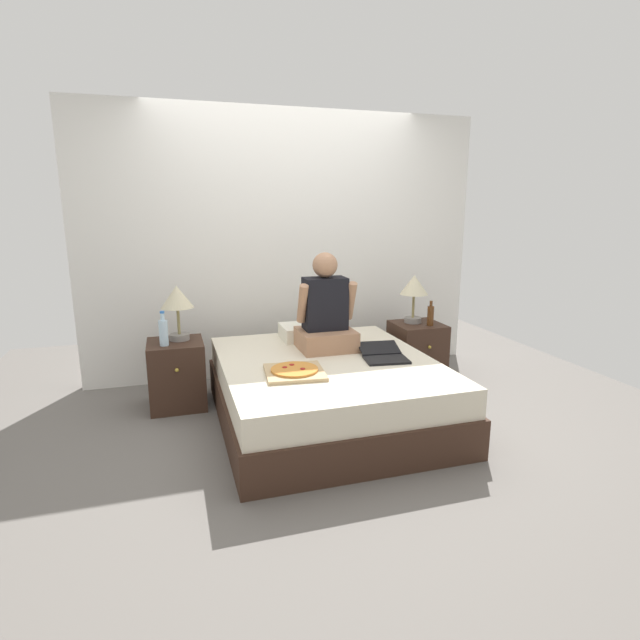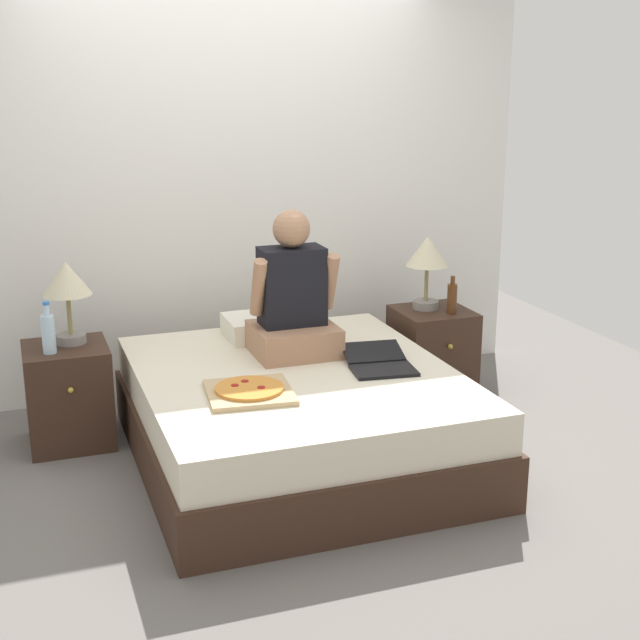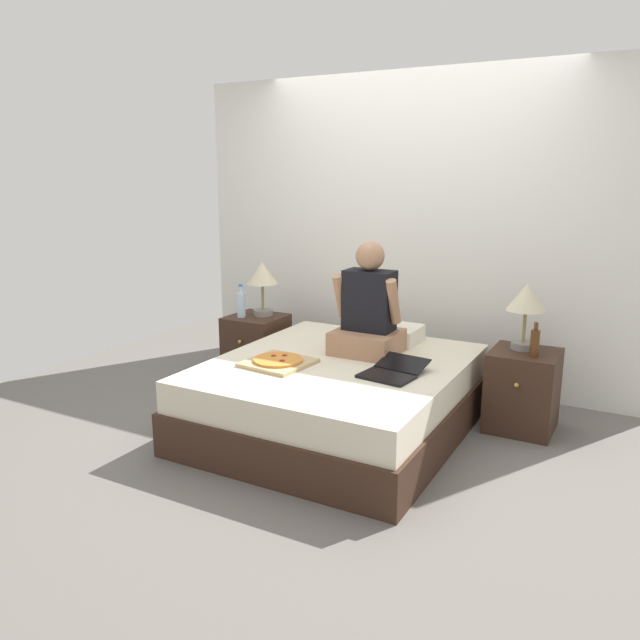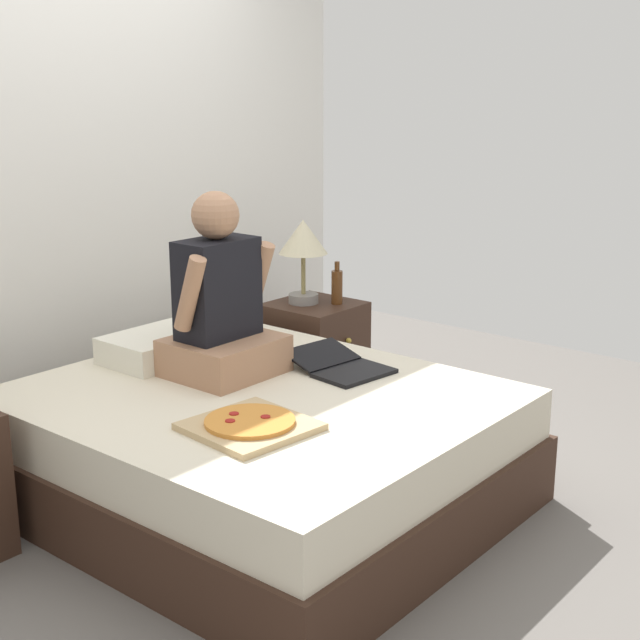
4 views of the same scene
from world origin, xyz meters
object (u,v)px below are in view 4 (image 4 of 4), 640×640
at_px(lamp_on_right_nightstand, 303,243).
at_px(pizza_box, 250,425).
at_px(bed, 260,449).
at_px(beer_bottle, 337,286).
at_px(person_seated, 221,308).
at_px(nightstand_right, 314,352).
at_px(laptop, 343,367).

distance_m(lamp_on_right_nightstand, pizza_box, 1.70).
bearing_deg(bed, lamp_on_right_nightstand, 32.29).
xyz_separation_m(lamp_on_right_nightstand, pizza_box, (-1.38, -0.92, -0.37)).
xyz_separation_m(beer_bottle, person_seated, (-1.08, -0.23, 0.13)).
height_order(bed, person_seated, person_seated).
relative_size(beer_bottle, person_seated, 0.29).
distance_m(nightstand_right, person_seated, 1.18).
bearing_deg(nightstand_right, beer_bottle, -54.99).
bearing_deg(nightstand_right, laptop, -132.92).
height_order(laptop, pizza_box, laptop).
bearing_deg(pizza_box, lamp_on_right_nightstand, 33.81).
height_order(nightstand_right, laptop, laptop).
xyz_separation_m(bed, nightstand_right, (1.09, 0.62, 0.04)).
xyz_separation_m(person_seated, pizza_box, (-0.40, -0.55, -0.27)).
height_order(lamp_on_right_nightstand, pizza_box, lamp_on_right_nightstand).
relative_size(bed, beer_bottle, 8.08).
height_order(beer_bottle, laptop, beer_bottle).
bearing_deg(pizza_box, person_seated, 53.93).
bearing_deg(pizza_box, beer_bottle, 27.61).
bearing_deg(beer_bottle, laptop, -140.03).
relative_size(person_seated, pizza_box, 1.78).
relative_size(lamp_on_right_nightstand, beer_bottle, 1.96).
distance_m(person_seated, pizza_box, 0.73).
xyz_separation_m(lamp_on_right_nightstand, person_seated, (-0.98, -0.38, -0.10)).
xyz_separation_m(beer_bottle, laptop, (-0.74, -0.62, -0.14)).
xyz_separation_m(nightstand_right, beer_bottle, (0.07, -0.10, 0.37)).
bearing_deg(lamp_on_right_nightstand, bed, -147.71).
bearing_deg(laptop, nightstand_right, 47.08).
bearing_deg(lamp_on_right_nightstand, person_seated, -158.92).
relative_size(beer_bottle, laptop, 0.51).
xyz_separation_m(nightstand_right, person_seated, (-1.01, -0.33, 0.50)).
bearing_deg(lamp_on_right_nightstand, pizza_box, -146.19).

